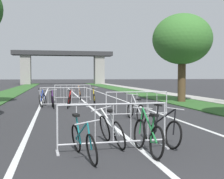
# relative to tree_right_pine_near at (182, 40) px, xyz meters

# --- Properties ---
(grass_verge_left) EXTENTS (2.62, 71.61, 0.05)m
(grass_verge_left) POSITION_rel_tree_right_pine_near_xyz_m (-12.13, 13.53, -3.90)
(grass_verge_left) COLOR #2D5B26
(grass_verge_left) RESTS_ON ground
(grass_verge_right) EXTENTS (2.62, 71.61, 0.05)m
(grass_verge_right) POSITION_rel_tree_right_pine_near_xyz_m (0.15, 13.53, -3.90)
(grass_verge_right) COLOR #2D5B26
(grass_verge_right) RESTS_ON ground
(sidewalk_path_right) EXTENTS (1.66, 71.61, 0.08)m
(sidewalk_path_right) POSITION_rel_tree_right_pine_near_xyz_m (2.28, 13.53, -3.88)
(sidewalk_path_right) COLOR #9E9B93
(sidewalk_path_right) RESTS_ON ground
(lane_stripe_center) EXTENTS (0.14, 41.43, 0.01)m
(lane_stripe_center) POSITION_rel_tree_right_pine_near_xyz_m (-5.99, 4.95, -3.92)
(lane_stripe_center) COLOR silver
(lane_stripe_center) RESTS_ON ground
(lane_stripe_right_lane) EXTENTS (0.14, 41.43, 0.01)m
(lane_stripe_right_lane) POSITION_rel_tree_right_pine_near_xyz_m (-3.34, 4.95, -3.92)
(lane_stripe_right_lane) COLOR silver
(lane_stripe_right_lane) RESTS_ON ground
(lane_stripe_left_lane) EXTENTS (0.14, 41.43, 0.01)m
(lane_stripe_left_lane) POSITION_rel_tree_right_pine_near_xyz_m (-8.65, 4.95, -3.92)
(lane_stripe_left_lane) COLOR silver
(lane_stripe_left_lane) RESTS_ON ground
(overpass_bridge) EXTENTS (19.80, 3.31, 6.62)m
(overpass_bridge) POSITION_rel_tree_right_pine_near_xyz_m (-5.99, 43.42, 0.65)
(overpass_bridge) COLOR #2D2D30
(overpass_bridge) RESTS_ON ground
(tree_right_pine_near) EXTENTS (3.71, 3.71, 5.54)m
(tree_right_pine_near) POSITION_rel_tree_right_pine_near_xyz_m (0.00, 0.00, 0.00)
(tree_right_pine_near) COLOR #4C3823
(tree_right_pine_near) RESTS_ON ground
(crowd_barrier_nearest) EXTENTS (2.53, 0.54, 1.05)m
(crowd_barrier_nearest) POSITION_rel_tree_right_pine_near_xyz_m (-6.62, -11.11, -3.40)
(crowd_barrier_nearest) COLOR #ADADB2
(crowd_barrier_nearest) RESTS_ON ground
(crowd_barrier_second) EXTENTS (2.51, 0.45, 1.05)m
(crowd_barrier_second) POSITION_rel_tree_right_pine_near_xyz_m (-4.71, -6.33, -3.40)
(crowd_barrier_second) COLOR #ADADB2
(crowd_barrier_second) RESTS_ON ground
(crowd_barrier_third) EXTENTS (2.52, 0.51, 1.05)m
(crowd_barrier_third) POSITION_rel_tree_right_pine_near_xyz_m (-7.39, -1.56, -3.40)
(crowd_barrier_third) COLOR #ADADB2
(crowd_barrier_third) RESTS_ON ground
(crowd_barrier_fourth) EXTENTS (2.52, 0.50, 1.05)m
(crowd_barrier_fourth) POSITION_rel_tree_right_pine_near_xyz_m (-6.62, 3.22, -3.40)
(crowd_barrier_fourth) COLOR #ADADB2
(crowd_barrier_fourth) RESTS_ON ground
(bicycle_yellow_0) EXTENTS (0.48, 1.68, 1.01)m
(bicycle_yellow_0) POSITION_rel_tree_right_pine_near_xyz_m (-5.69, -1.04, -3.54)
(bicycle_yellow_0) COLOR black
(bicycle_yellow_0) RESTS_ON ground
(bicycle_black_1) EXTENTS (0.64, 1.74, 0.96)m
(bicycle_black_1) POSITION_rel_tree_right_pine_near_xyz_m (-5.37, -10.73, -3.56)
(bicycle_black_1) COLOR black
(bicycle_black_1) RESTS_ON ground
(bicycle_white_2) EXTENTS (0.66, 1.67, 0.91)m
(bicycle_white_2) POSITION_rel_tree_right_pine_near_xyz_m (-6.58, -10.68, -3.55)
(bicycle_white_2) COLOR black
(bicycle_white_2) RESTS_ON ground
(bicycle_blue_3) EXTENTS (0.48, 1.78, 1.00)m
(bicycle_blue_3) POSITION_rel_tree_right_pine_near_xyz_m (-8.51, -0.98, -3.54)
(bicycle_blue_3) COLOR black
(bicycle_blue_3) RESTS_ON ground
(bicycle_green_4) EXTENTS (0.47, 1.66, 0.97)m
(bicycle_green_4) POSITION_rel_tree_right_pine_near_xyz_m (-5.96, -11.55, -3.55)
(bicycle_green_4) COLOR black
(bicycle_green_4) RESTS_ON ground
(bicycle_silver_5) EXTENTS (0.51, 1.61, 0.97)m
(bicycle_silver_5) POSITION_rel_tree_right_pine_near_xyz_m (-4.90, -6.73, -3.57)
(bicycle_silver_5) COLOR black
(bicycle_silver_5) RESTS_ON ground
(bicycle_teal_6) EXTENTS (0.49, 1.68, 0.88)m
(bicycle_teal_6) POSITION_rel_tree_right_pine_near_xyz_m (-7.35, -11.65, -3.57)
(bicycle_teal_6) COLOR black
(bicycle_teal_6) RESTS_ON ground
(bicycle_purple_7) EXTENTS (0.48, 1.63, 0.99)m
(bicycle_purple_7) POSITION_rel_tree_right_pine_near_xyz_m (-7.97, -1.92, -3.55)
(bicycle_purple_7) COLOR black
(bicycle_purple_7) RESTS_ON ground
(bicycle_red_8) EXTENTS (0.53, 1.73, 0.95)m
(bicycle_red_8) POSITION_rel_tree_right_pine_near_xyz_m (-7.12, -1.94, -3.55)
(bicycle_red_8) COLOR black
(bicycle_red_8) RESTS_ON ground
(bicycle_orange_9) EXTENTS (0.46, 1.69, 1.01)m
(bicycle_orange_9) POSITION_rel_tree_right_pine_near_xyz_m (-6.09, 3.60, -3.54)
(bicycle_orange_9) COLOR black
(bicycle_orange_9) RESTS_ON ground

